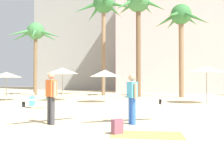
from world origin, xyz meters
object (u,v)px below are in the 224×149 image
(backpack, at_px, (117,127))
(cafe_umbrella_3, at_px, (62,71))
(cafe_umbrella_0, at_px, (105,73))
(palm_tree_right, at_px, (181,21))
(palm_tree_far_right, at_px, (138,8))
(person_far_right, at_px, (35,102))
(person_near_left, at_px, (53,96))
(cafe_umbrella_4, at_px, (6,75))
(person_far_left, at_px, (133,97))
(cafe_umbrella_2, at_px, (206,69))
(palm_tree_far_left, at_px, (35,36))
(beach_towel, at_px, (147,135))
(palm_tree_center, at_px, (104,9))

(backpack, bearing_deg, cafe_umbrella_3, -15.91)
(cafe_umbrella_0, relative_size, backpack, 5.37)
(palm_tree_right, bearing_deg, palm_tree_far_right, -164.42)
(person_far_right, bearing_deg, person_near_left, -69.06)
(person_near_left, bearing_deg, cafe_umbrella_0, 39.09)
(cafe_umbrella_3, height_order, cafe_umbrella_4, cafe_umbrella_3)
(palm_tree_right, height_order, person_far_left, palm_tree_right)
(cafe_umbrella_3, distance_m, cafe_umbrella_4, 4.25)
(person_far_left, height_order, person_far_right, person_far_left)
(cafe_umbrella_2, bearing_deg, cafe_umbrella_0, -173.27)
(person_far_right, bearing_deg, cafe_umbrella_2, 13.09)
(cafe_umbrella_4, bearing_deg, person_far_right, -41.52)
(cafe_umbrella_4, relative_size, backpack, 5.55)
(palm_tree_far_left, height_order, palm_tree_right, palm_tree_right)
(cafe_umbrella_4, relative_size, person_far_right, 2.50)
(backpack, bearing_deg, beach_towel, -130.41)
(person_near_left, relative_size, person_far_left, 0.86)
(cafe_umbrella_2, xyz_separation_m, beach_towel, (-3.05, -10.74, -2.25))
(beach_towel, xyz_separation_m, person_far_left, (-0.64, 1.75, 0.92))
(person_far_left, bearing_deg, cafe_umbrella_0, -105.12)
(cafe_umbrella_3, bearing_deg, palm_tree_right, 35.43)
(cafe_umbrella_3, height_order, person_far_right, cafe_umbrella_3)
(cafe_umbrella_2, relative_size, beach_towel, 1.28)
(cafe_umbrella_3, xyz_separation_m, person_far_right, (0.62, -5.12, -1.94))
(palm_tree_far_left, relative_size, palm_tree_center, 0.73)
(cafe_umbrella_2, xyz_separation_m, cafe_umbrella_3, (-10.27, 0.07, -0.01))
(cafe_umbrella_3, bearing_deg, palm_tree_center, 79.23)
(palm_tree_center, distance_m, cafe_umbrella_4, 11.98)
(cafe_umbrella_0, xyz_separation_m, person_near_left, (0.36, -8.84, -1.07))
(palm_tree_center, bearing_deg, beach_towel, -71.96)
(palm_tree_far_left, height_order, cafe_umbrella_0, palm_tree_far_left)
(cafe_umbrella_2, distance_m, person_near_left, 11.63)
(palm_tree_center, height_order, palm_tree_far_right, palm_tree_center)
(palm_tree_far_left, distance_m, cafe_umbrella_0, 12.73)
(cafe_umbrella_2, height_order, cafe_umbrella_4, cafe_umbrella_2)
(palm_tree_right, xyz_separation_m, person_far_left, (-2.40, -15.46, -6.11))
(palm_tree_center, bearing_deg, cafe_umbrella_2, -39.16)
(palm_tree_right, relative_size, palm_tree_far_right, 0.87)
(person_far_left, bearing_deg, cafe_umbrella_3, -89.58)
(palm_tree_right, relative_size, cafe_umbrella_4, 3.71)
(beach_towel, bearing_deg, person_far_right, 139.19)
(palm_tree_center, distance_m, beach_towel, 20.90)
(cafe_umbrella_0, height_order, beach_towel, cafe_umbrella_0)
(cafe_umbrella_2, relative_size, person_far_left, 0.98)
(palm_tree_far_right, relative_size, person_near_left, 4.60)
(cafe_umbrella_3, distance_m, backpack, 12.81)
(cafe_umbrella_4, bearing_deg, person_far_left, -37.30)
(cafe_umbrella_0, height_order, person_near_left, cafe_umbrella_0)
(cafe_umbrella_2, bearing_deg, cafe_umbrella_3, 179.59)
(palm_tree_far_right, distance_m, backpack, 18.15)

